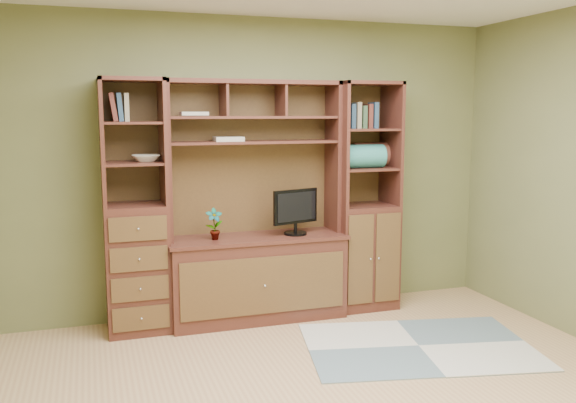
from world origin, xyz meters
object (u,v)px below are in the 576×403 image
object	(u,v)px
center_hutch	(256,202)
left_tower	(135,207)
right_tower	(364,196)
monitor	(295,204)

from	to	relation	value
center_hutch	left_tower	distance (m)	1.00
right_tower	left_tower	bearing A→B (deg)	180.00
center_hutch	left_tower	bearing A→B (deg)	177.71
center_hutch	right_tower	bearing A→B (deg)	2.23
right_tower	monitor	size ratio (longest dim) A/B	3.77
left_tower	monitor	size ratio (longest dim) A/B	3.77
left_tower	right_tower	distance (m)	2.02
monitor	center_hutch	bearing A→B (deg)	157.10
left_tower	monitor	distance (m)	1.34
right_tower	monitor	distance (m)	0.69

